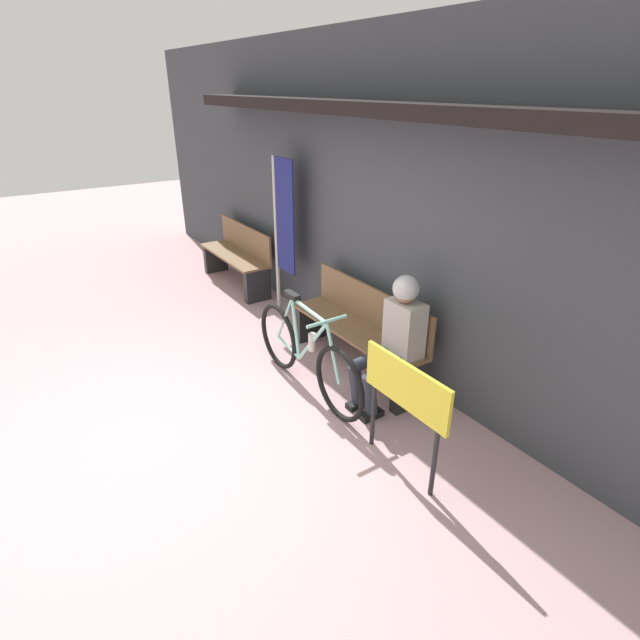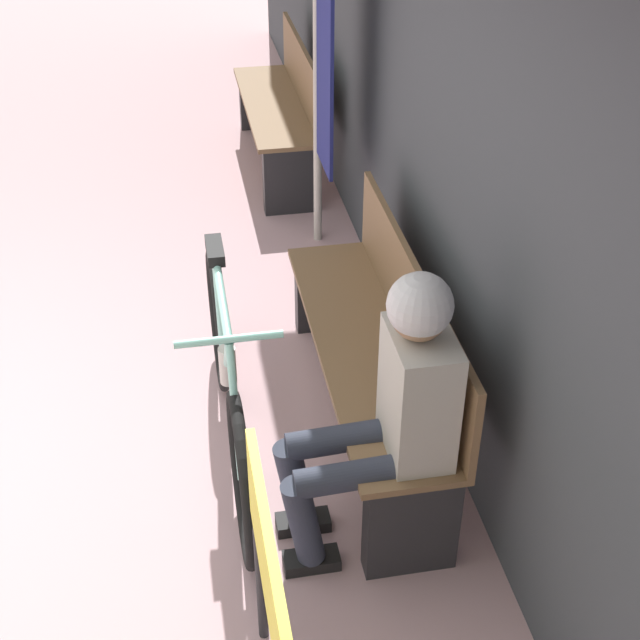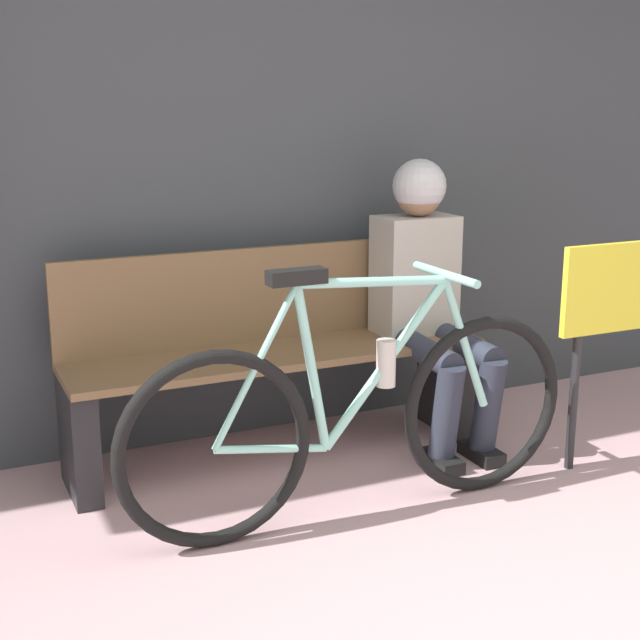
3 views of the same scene
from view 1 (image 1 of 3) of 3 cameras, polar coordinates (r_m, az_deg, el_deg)
The scene contains 8 objects.
ground_plane at distance 4.51m, azimuth -15.90°, elevation -12.31°, with size 24.00×24.00×0.00m, color #C69EA3.
storefront_wall at distance 4.84m, azimuth 8.45°, elevation 12.92°, with size 12.00×0.56×3.20m.
park_bench_near at distance 5.06m, azimuth 4.46°, elevation -1.33°, with size 1.74×0.42×0.87m.
bicycle at distance 4.70m, azimuth -1.60°, elevation -4.03°, with size 1.76×0.40×0.93m.
person_seated at distance 4.41m, azimuth 8.62°, elevation -1.53°, with size 0.34×0.64×1.23m.
park_bench_far at distance 7.36m, azimuth -9.42°, elevation 7.01°, with size 1.53×0.42×0.87m.
banner_pole at distance 6.08m, azimuth -4.34°, elevation 10.94°, with size 0.45×0.05×1.94m.
signboard at distance 3.66m, azimuth 9.72°, elevation -8.28°, with size 0.84×0.04×0.92m.
Camera 1 is at (3.51, -0.88, 2.69)m, focal length 28.00 mm.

